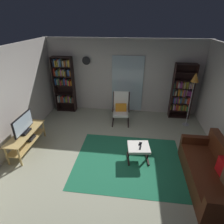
% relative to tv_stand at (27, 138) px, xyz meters
% --- Properties ---
extents(ground_plane, '(7.02, 7.02, 0.00)m').
position_rel_tv_stand_xyz_m(ground_plane, '(2.33, -0.21, -0.35)').
color(ground_plane, '#A3A48C').
extents(wall_back, '(5.60, 0.06, 2.60)m').
position_rel_tv_stand_xyz_m(wall_back, '(2.33, 2.69, 0.95)').
color(wall_back, beige).
rests_on(wall_back, ground).
extents(glass_door_panel, '(1.10, 0.01, 2.00)m').
position_rel_tv_stand_xyz_m(glass_door_panel, '(2.49, 2.62, 0.70)').
color(glass_door_panel, silver).
extents(area_rug, '(2.60, 2.10, 0.01)m').
position_rel_tv_stand_xyz_m(area_rug, '(2.70, -0.18, -0.34)').
color(area_rug, '#216F4C').
rests_on(area_rug, ground).
extents(tv_stand, '(0.43, 1.36, 0.53)m').
position_rel_tv_stand_xyz_m(tv_stand, '(0.00, 0.00, 0.00)').
color(tv_stand, tan).
rests_on(tv_stand, ground).
extents(television, '(0.20, 0.81, 0.49)m').
position_rel_tv_stand_xyz_m(television, '(0.00, -0.01, 0.41)').
color(television, black).
rests_on(television, tv_stand).
extents(bookshelf_near_tv, '(0.70, 0.30, 2.00)m').
position_rel_tv_stand_xyz_m(bookshelf_near_tv, '(0.22, 2.43, 0.77)').
color(bookshelf_near_tv, black).
rests_on(bookshelf_near_tv, ground).
extents(bookshelf_near_sofa, '(0.69, 0.30, 1.89)m').
position_rel_tv_stand_xyz_m(bookshelf_near_sofa, '(4.35, 2.40, 0.52)').
color(bookshelf_near_sofa, black).
rests_on(bookshelf_near_sofa, ground).
extents(leather_sofa, '(0.81, 1.95, 0.83)m').
position_rel_tv_stand_xyz_m(leather_sofa, '(4.45, -0.68, -0.04)').
color(leather_sofa, '#522412').
rests_on(leather_sofa, ground).
extents(lounge_armchair, '(0.59, 0.68, 1.02)m').
position_rel_tv_stand_xyz_m(lounge_armchair, '(2.34, 1.80, 0.19)').
color(lounge_armchair, black).
rests_on(lounge_armchair, ground).
extents(ottoman, '(0.57, 0.54, 0.41)m').
position_rel_tv_stand_xyz_m(ottoman, '(2.93, -0.07, -0.01)').
color(ottoman, white).
rests_on(ottoman, ground).
extents(tv_remote, '(0.06, 0.15, 0.02)m').
position_rel_tv_stand_xyz_m(tv_remote, '(2.97, -0.13, 0.07)').
color(tv_remote, black).
rests_on(tv_remote, ottoman).
extents(cell_phone, '(0.10, 0.15, 0.01)m').
position_rel_tv_stand_xyz_m(cell_phone, '(2.97, 0.02, 0.06)').
color(cell_phone, black).
rests_on(cell_phone, ottoman).
extents(floor_lamp_by_shelf, '(0.23, 0.23, 1.75)m').
position_rel_tv_stand_xyz_m(floor_lamp_by_shelf, '(4.51, 1.83, 1.13)').
color(floor_lamp_by_shelf, '#A5A5AD').
rests_on(floor_lamp_by_shelf, ground).
extents(wall_clock, '(0.29, 0.03, 0.29)m').
position_rel_tv_stand_xyz_m(wall_clock, '(1.04, 2.62, 1.50)').
color(wall_clock, silver).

